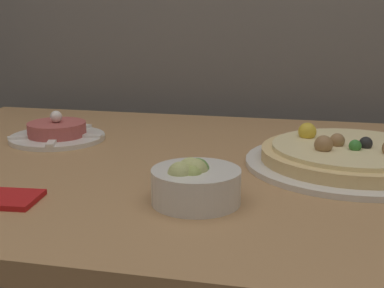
# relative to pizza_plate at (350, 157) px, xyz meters

# --- Properties ---
(dining_table) EXTENTS (1.49, 0.86, 0.73)m
(dining_table) POSITION_rel_pizza_plate_xyz_m (-0.18, -0.03, -0.10)
(dining_table) COLOR #AD7F51
(dining_table) RESTS_ON ground_plane
(pizza_plate) EXTENTS (0.37, 0.37, 0.07)m
(pizza_plate) POSITION_rel_pizza_plate_xyz_m (0.00, 0.00, 0.00)
(pizza_plate) COLOR silver
(pizza_plate) RESTS_ON dining_table
(tartare_plate) EXTENTS (0.20, 0.20, 0.06)m
(tartare_plate) POSITION_rel_pizza_plate_xyz_m (-0.60, 0.07, -0.00)
(tartare_plate) COLOR silver
(tartare_plate) RESTS_ON dining_table
(small_bowl) EXTENTS (0.13, 0.13, 0.07)m
(small_bowl) POSITION_rel_pizza_plate_xyz_m (-0.23, -0.24, 0.01)
(small_bowl) COLOR silver
(small_bowl) RESTS_ON dining_table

